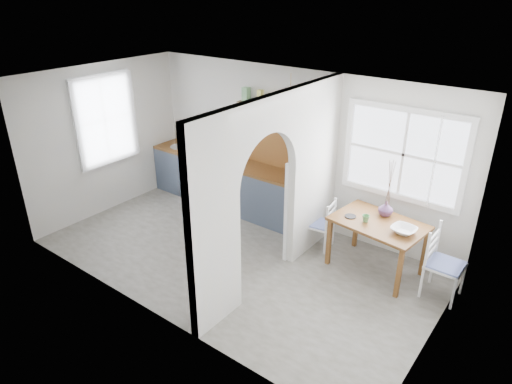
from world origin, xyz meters
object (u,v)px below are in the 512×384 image
Objects in this scene: vase at (386,209)px; chair_right at (446,264)px; chair_left at (320,224)px; kettle at (308,177)px; dining_table at (376,246)px.

chair_right is at bearing -15.72° from vase.
chair_left is 3.59× the size of kettle.
chair_left is at bearing -176.08° from dining_table.
dining_table is 5.47× the size of kettle.
vase is (0.94, 0.18, 0.48)m from chair_left.
vase is at bearing 100.82° from dining_table.
kettle reaches higher than chair_left.
chair_left is 1.92m from chair_right.
chair_right is at bearing 79.00° from chair_left.
vase is at bearing 92.62° from chair_left.
dining_table is 0.95m from chair_left.
chair_right is 1.09m from vase.
kettle is (-2.30, 0.34, 0.53)m from chair_right.
chair_left is 1.06m from vase.
vase reaches higher than chair_left.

